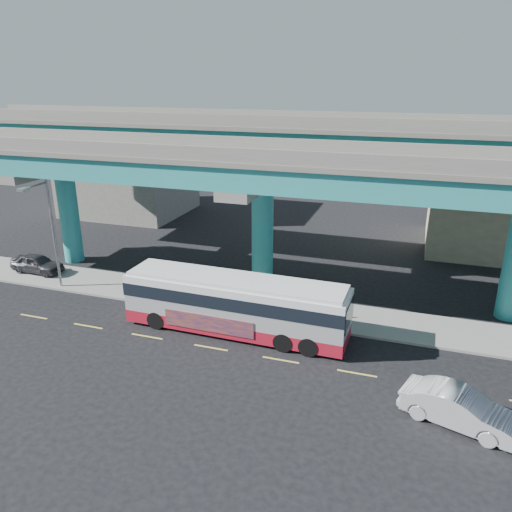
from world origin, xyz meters
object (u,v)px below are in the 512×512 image
(sedan, at_px, (459,408))
(street_lamp, at_px, (46,220))
(stop_sign, at_px, (294,293))
(transit_bus, at_px, (236,303))
(parked_car, at_px, (37,263))

(sedan, relative_size, street_lamp, 0.68)
(sedan, height_order, stop_sign, stop_sign)
(street_lamp, bearing_deg, transit_bus, -6.21)
(sedan, height_order, parked_car, sedan)
(sedan, bearing_deg, transit_bus, 86.12)
(parked_car, relative_size, street_lamp, 0.55)
(parked_car, xyz_separation_m, stop_sign, (20.28, -1.47, 1.04))
(sedan, relative_size, parked_car, 1.24)
(stop_sign, bearing_deg, parked_car, -169.67)
(street_lamp, bearing_deg, sedan, -13.62)
(sedan, bearing_deg, stop_sign, 70.08)
(street_lamp, bearing_deg, parked_car, 146.97)
(street_lamp, relative_size, stop_sign, 3.13)
(transit_bus, relative_size, parked_car, 3.18)
(parked_car, bearing_deg, street_lamp, -121.54)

